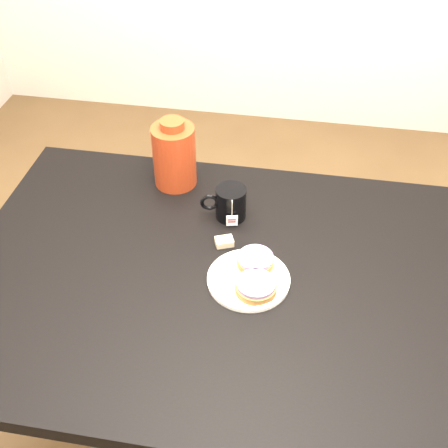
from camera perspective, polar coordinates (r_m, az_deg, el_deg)
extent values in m
plane|color=brown|center=(1.97, 1.58, -20.42)|extent=(4.00, 4.00, 0.00)
cube|color=black|center=(1.37, 2.14, -6.02)|extent=(1.40, 0.90, 0.04)
cylinder|color=black|center=(2.05, -14.55, -2.69)|extent=(0.06, 0.06, 0.71)
cylinder|color=white|center=(1.35, 2.51, -5.65)|extent=(0.20, 0.20, 0.01)
torus|color=white|center=(1.34, 2.52, -5.49)|extent=(0.19, 0.19, 0.01)
cylinder|color=brown|center=(1.37, 3.21, -3.83)|extent=(0.10, 0.10, 0.02)
cylinder|color=#8E78A1|center=(1.36, 3.23, -3.43)|extent=(0.09, 0.09, 0.01)
cylinder|color=brown|center=(1.31, 3.25, -6.46)|extent=(0.12, 0.12, 0.02)
cylinder|color=#8E78A1|center=(1.30, 3.28, -6.07)|extent=(0.11, 0.11, 0.01)
cylinder|color=black|center=(1.49, 0.70, 2.15)|extent=(0.10, 0.10, 0.09)
cylinder|color=black|center=(1.47, 0.71, 3.28)|extent=(0.07, 0.07, 0.00)
torus|color=black|center=(1.49, -1.48, 2.20)|extent=(0.05, 0.02, 0.05)
cylinder|color=beige|center=(1.44, 0.83, 1.64)|extent=(0.00, 0.00, 0.05)
cube|color=white|center=(1.47, 0.81, 0.39)|extent=(0.03, 0.01, 0.03)
cube|color=#C6B793|center=(1.43, 0.03, -1.81)|extent=(0.05, 0.05, 0.02)
cylinder|color=maroon|center=(1.59, -5.07, 6.89)|extent=(0.15, 0.15, 0.18)
cylinder|color=maroon|center=(1.53, -5.30, 10.04)|extent=(0.07, 0.07, 0.02)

